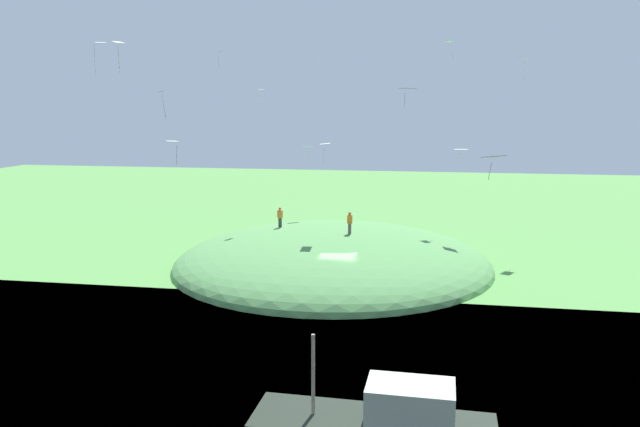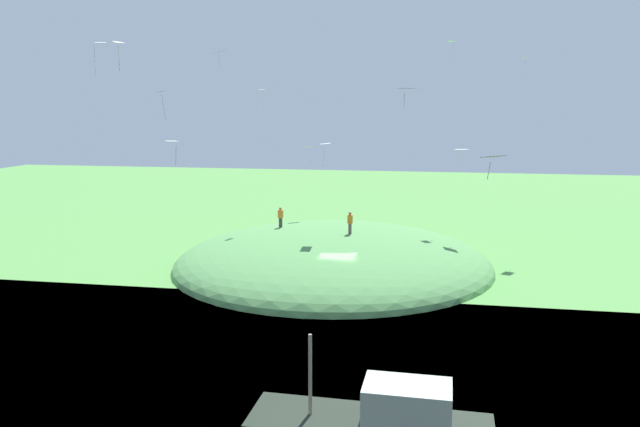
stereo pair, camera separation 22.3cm
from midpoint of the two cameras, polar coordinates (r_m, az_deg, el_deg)
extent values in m
plane|color=#549345|center=(44.28, 1.84, -6.80)|extent=(160.00, 160.00, 0.00)
ellipsoid|color=#569350|center=(50.30, 1.29, -4.75)|extent=(25.80, 25.30, 5.73)
cube|color=#A9B7A1|center=(23.85, 8.23, -16.84)|extent=(2.05, 3.23, 1.51)
cylinder|color=gray|center=(23.93, -0.63, -14.48)|extent=(0.14, 0.14, 3.13)
cube|color=brown|center=(48.47, 2.88, -1.38)|extent=(0.23, 0.26, 0.83)
cylinder|color=orange|center=(48.33, 2.89, -0.52)|extent=(0.58, 0.58, 0.65)
sphere|color=#9E724F|center=(48.25, 2.89, 0.01)|extent=(0.25, 0.25, 0.25)
cube|color=#3A3D35|center=(52.13, -3.50, -0.82)|extent=(0.22, 0.29, 0.82)
cylinder|color=orange|center=(52.00, -3.50, -0.03)|extent=(0.60, 0.60, 0.65)
sphere|color=#A2775A|center=(51.93, -3.51, 0.46)|extent=(0.24, 0.24, 0.24)
cube|color=white|center=(57.38, -0.98, 6.13)|extent=(1.04, 1.18, 0.11)
cylinder|color=white|center=(57.31, -1.22, 5.19)|extent=(0.21, 0.11, 1.35)
cube|color=white|center=(47.35, 0.62, 6.37)|extent=(1.09, 0.78, 0.10)
cylinder|color=white|center=(47.27, 0.49, 5.18)|extent=(0.25, 0.08, 1.41)
cube|color=white|center=(43.24, -17.78, 14.65)|extent=(0.92, 0.81, 0.16)
cylinder|color=white|center=(43.35, -17.73, 13.27)|extent=(0.21, 0.12, 1.66)
cube|color=white|center=(55.05, -5.17, 11.18)|extent=(0.76, 0.76, 0.06)
cylinder|color=white|center=(55.27, -5.42, 10.23)|extent=(0.21, 0.19, 1.48)
cube|color=white|center=(41.17, -19.28, 14.50)|extent=(0.56, 0.70, 0.10)
cylinder|color=white|center=(40.97, -19.72, 13.04)|extent=(0.06, 0.04, 1.77)
cube|color=white|center=(51.13, 12.90, 5.71)|extent=(1.00, 1.23, 0.04)
cylinder|color=white|center=(51.30, 12.79, 4.87)|extent=(0.08, 0.16, 0.99)
cube|color=white|center=(47.66, -9.02, 14.36)|extent=(1.25, 1.14, 0.28)
cylinder|color=white|center=(47.79, -9.05, 13.48)|extent=(0.07, 0.06, 0.92)
cube|color=white|center=(37.83, -14.01, 10.73)|extent=(0.64, 0.46, 0.05)
cylinder|color=white|center=(37.76, -13.92, 9.38)|extent=(0.13, 0.19, 1.46)
cube|color=silver|center=(31.97, 15.75, 5.03)|extent=(1.29, 1.33, 0.15)
cylinder|color=silver|center=(31.86, 15.34, 3.75)|extent=(0.08, 0.15, 0.87)
cube|color=white|center=(56.71, 11.91, 15.13)|extent=(0.98, 0.94, 0.08)
cylinder|color=white|center=(56.56, 12.17, 14.01)|extent=(0.18, 0.17, 1.81)
cube|color=white|center=(57.97, 18.26, 13.37)|extent=(1.31, 1.18, 0.13)
cylinder|color=white|center=(58.18, 18.32, 12.33)|extent=(0.12, 0.07, 1.53)
cube|color=silver|center=(35.78, -13.23, 6.43)|extent=(1.15, 1.11, 0.05)
cylinder|color=silver|center=(35.73, -12.84, 5.20)|extent=(0.15, 0.05, 1.07)
cube|color=white|center=(37.36, 8.21, 11.24)|extent=(0.92, 1.17, 0.05)
cylinder|color=white|center=(37.22, 7.86, 10.19)|extent=(0.08, 0.06, 0.86)
camera|label=1|loc=(0.11, -89.85, 0.03)|focal=35.07mm
camera|label=2|loc=(0.11, 90.15, -0.03)|focal=35.07mm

